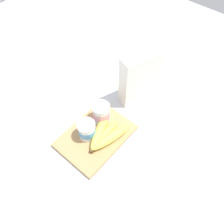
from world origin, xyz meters
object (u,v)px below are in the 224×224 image
(cutting_board, at_px, (96,136))
(yogurt_cup_front, at_px, (87,130))
(banana_bunch, at_px, (105,134))
(cereal_box, at_px, (141,77))
(yogurt_cup_back, at_px, (101,113))

(cutting_board, relative_size, yogurt_cup_front, 3.56)
(cutting_board, bearing_deg, banana_bunch, -60.62)
(yogurt_cup_front, xyz_separation_m, banana_bunch, (0.04, -0.06, -0.02))
(cereal_box, relative_size, banana_bunch, 1.27)
(yogurt_cup_front, bearing_deg, yogurt_cup_back, 5.91)
(yogurt_cup_back, bearing_deg, banana_bunch, -127.77)
(yogurt_cup_front, distance_m, yogurt_cup_back, 0.10)
(banana_bunch, bearing_deg, yogurt_cup_back, 52.23)
(cutting_board, relative_size, cereal_box, 1.21)
(yogurt_cup_front, distance_m, banana_bunch, 0.08)
(yogurt_cup_front, bearing_deg, cutting_board, -44.72)
(cereal_box, bearing_deg, yogurt_cup_back, -168.32)
(cereal_box, distance_m, banana_bunch, 0.29)
(cutting_board, xyz_separation_m, banana_bunch, (0.02, -0.04, 0.03))
(cutting_board, relative_size, banana_bunch, 1.55)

